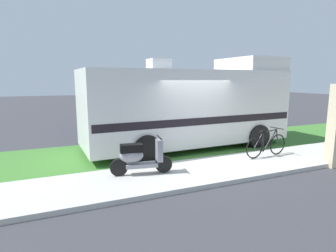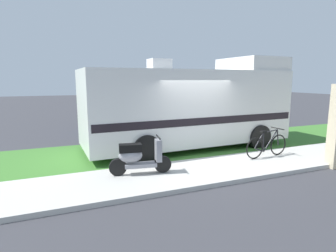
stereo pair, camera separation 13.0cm
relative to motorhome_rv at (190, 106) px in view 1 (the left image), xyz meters
The scene contains 8 objects.
ground_plane 2.20m from the motorhome_rv, 105.76° to the right, with size 80.00×80.00×0.00m, color #38383D.
sidewalk 3.10m from the motorhome_rv, 98.82° to the right, with size 24.00×2.00×0.12m.
grass_strip 1.60m from the motorhome_rv, behind, with size 24.00×3.40×0.08m.
motorhome_rv is the anchor object (origin of this frame).
scooter 3.73m from the motorhome_rv, 138.54° to the right, with size 1.59×0.57×0.97m.
bicycle 2.98m from the motorhome_rv, 57.91° to the right, with size 1.67×0.52×0.89m.
pickup_truck_near 4.97m from the motorhome_rv, 97.68° to the left, with size 5.19×2.43×1.85m.
bottle_spare 5.10m from the motorhome_rv, 29.60° to the right, with size 0.07×0.07×0.25m.
Camera 1 is at (-4.26, -7.43, 2.52)m, focal length 29.53 mm.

